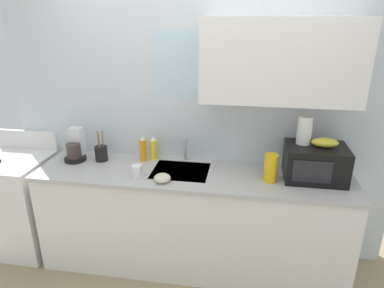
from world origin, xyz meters
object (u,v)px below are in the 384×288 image
(stove_range, at_px, (20,203))
(mug_white, at_px, (137,171))
(utensil_crock, at_px, (101,153))
(small_bowl, at_px, (162,178))
(paper_towel_roll, at_px, (305,130))
(dish_soap_bottle_orange, at_px, (143,149))
(banana_bunch, at_px, (325,143))
(dish_soap_bottle_yellow, at_px, (154,149))
(microwave, at_px, (315,163))
(cereal_canister, at_px, (271,168))
(coffee_maker, at_px, (76,148))

(stove_range, distance_m, mug_white, 1.32)
(utensil_crock, bearing_deg, small_bowl, -26.90)
(paper_towel_roll, distance_m, dish_soap_bottle_orange, 1.35)
(banana_bunch, height_order, dish_soap_bottle_orange, banana_bunch)
(dish_soap_bottle_yellow, relative_size, small_bowl, 1.67)
(microwave, xyz_separation_m, utensil_crock, (-1.79, 0.07, -0.06))
(dish_soap_bottle_yellow, height_order, cereal_canister, cereal_canister)
(stove_range, relative_size, microwave, 2.35)
(cereal_canister, bearing_deg, microwave, 16.17)
(dish_soap_bottle_yellow, relative_size, mug_white, 2.28)
(microwave, bearing_deg, dish_soap_bottle_yellow, 172.70)
(banana_bunch, height_order, mug_white, banana_bunch)
(stove_range, xyz_separation_m, cereal_canister, (2.26, -0.05, 0.55))
(coffee_maker, xyz_separation_m, utensil_crock, (0.23, 0.01, -0.03))
(microwave, distance_m, coffee_maker, 2.02)
(mug_white, bearing_deg, dish_soap_bottle_yellow, 83.66)
(cereal_canister, distance_m, small_bowl, 0.84)
(mug_white, height_order, utensil_crock, utensil_crock)
(stove_range, height_order, paper_towel_roll, paper_towel_roll)
(microwave, xyz_separation_m, dish_soap_bottle_orange, (-1.42, 0.13, -0.03))
(dish_soap_bottle_yellow, bearing_deg, paper_towel_roll, -5.52)
(coffee_maker, xyz_separation_m, cereal_canister, (1.68, -0.16, 0.01))
(banana_bunch, distance_m, dish_soap_bottle_orange, 1.49)
(dish_soap_bottle_yellow, height_order, dish_soap_bottle_orange, dish_soap_bottle_orange)
(paper_towel_roll, distance_m, dish_soap_bottle_yellow, 1.28)
(microwave, distance_m, dish_soap_bottle_yellow, 1.35)
(paper_towel_roll, height_order, coffee_maker, paper_towel_roll)
(dish_soap_bottle_orange, height_order, small_bowl, dish_soap_bottle_orange)
(paper_towel_roll, relative_size, dish_soap_bottle_orange, 0.96)
(banana_bunch, distance_m, utensil_crock, 1.86)
(mug_white, bearing_deg, banana_bunch, 7.57)
(stove_range, relative_size, paper_towel_roll, 4.91)
(microwave, distance_m, small_bowl, 1.19)
(dish_soap_bottle_yellow, bearing_deg, cereal_canister, -15.12)
(small_bowl, bearing_deg, cereal_canister, 10.38)
(dish_soap_bottle_orange, distance_m, mug_white, 0.33)
(paper_towel_roll, height_order, dish_soap_bottle_yellow, paper_towel_roll)
(paper_towel_roll, distance_m, coffee_maker, 1.94)
(small_bowl, bearing_deg, banana_bunch, 11.68)
(microwave, bearing_deg, mug_white, -172.22)
(stove_range, bearing_deg, microwave, 0.99)
(microwave, xyz_separation_m, paper_towel_roll, (-0.10, 0.05, 0.24))
(paper_towel_roll, height_order, utensil_crock, paper_towel_roll)
(cereal_canister, bearing_deg, small_bowl, -169.62)
(dish_soap_bottle_yellow, bearing_deg, dish_soap_bottle_orange, -152.77)
(cereal_canister, xyz_separation_m, utensil_crock, (-1.45, 0.17, -0.04))
(banana_bunch, bearing_deg, microwave, -178.23)
(microwave, bearing_deg, dish_soap_bottle_orange, 174.85)
(paper_towel_roll, distance_m, utensil_crock, 1.72)
(utensil_crock, bearing_deg, banana_bunch, -2.17)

